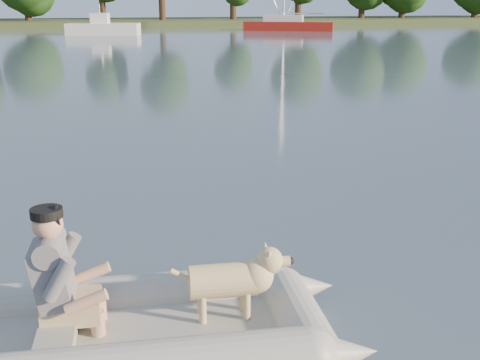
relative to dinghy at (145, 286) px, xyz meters
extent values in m
plane|color=slate|center=(0.77, 0.61, -0.64)|extent=(160.00, 160.00, 0.00)
cube|color=#47512D|center=(0.77, 62.61, -0.39)|extent=(160.00, 12.00, 0.70)
cylinder|color=#332316|center=(-9.13, 61.94, 0.83)|extent=(0.70, 0.70, 2.94)
cylinder|color=#332316|center=(-1.65, 62.56, 1.20)|extent=(0.70, 0.70, 3.67)
cylinder|color=#332316|center=(4.47, 60.76, 1.51)|extent=(0.70, 0.70, 4.29)
cylinder|color=#332316|center=(12.07, 61.03, 0.97)|extent=(0.70, 0.70, 3.21)
cylinder|color=#332316|center=(19.47, 61.65, 1.33)|extent=(0.70, 0.70, 3.94)
cylinder|color=#332316|center=(27.04, 61.92, 1.12)|extent=(0.70, 0.70, 3.52)
cylinder|color=#332316|center=(31.82, 61.69, 0.97)|extent=(0.70, 0.70, 3.21)
cylinder|color=#332316|center=(40.82, 61.39, 0.84)|extent=(0.70, 0.70, 2.96)
cube|color=#9D1C12|center=(15.12, 49.67, -0.34)|extent=(8.33, 5.18, 1.00)
cube|color=white|center=(14.65, 49.85, 0.41)|extent=(3.92, 2.96, 0.60)
camera|label=1|loc=(-0.10, -4.81, 2.43)|focal=45.00mm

